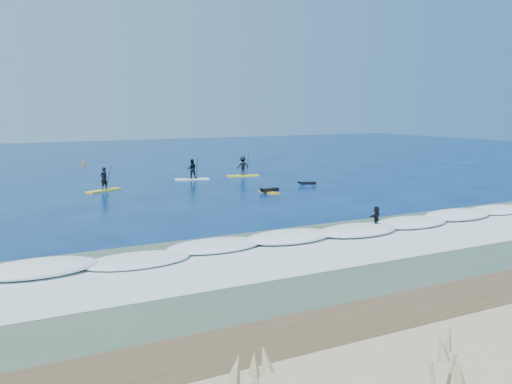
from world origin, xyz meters
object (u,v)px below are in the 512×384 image
sup_paddler_center (192,171)px  prone_paddler_far (307,184)px  sup_paddler_right (243,167)px  wave_surfer (376,218)px  sup_paddler_left (104,182)px  marker_buoy (84,163)px  prone_paddler_near (269,191)px

sup_paddler_center → prone_paddler_far: (7.08, -8.51, -0.68)m
sup_paddler_right → wave_surfer: size_ratio=1.88×
sup_paddler_left → prone_paddler_far: sup_paddler_left is taller
marker_buoy → prone_paddler_far: bearing=-63.3°
sup_paddler_center → sup_paddler_right: 5.40m
sup_paddler_left → wave_surfer: bearing=-94.7°
prone_paddler_near → wave_surfer: (-1.89, -14.92, 0.56)m
sup_paddler_center → wave_surfer: 25.38m
sup_paddler_center → prone_paddler_near: 10.71m
sup_paddler_left → sup_paddler_right: sup_paddler_left is taller
wave_surfer → marker_buoy: 43.54m
sup_paddler_center → marker_buoy: (-6.09, 17.68, -0.53)m
marker_buoy → sup_paddler_right: bearing=-56.7°
prone_paddler_far → sup_paddler_left: bearing=96.0°
wave_surfer → marker_buoy: (-6.42, 43.06, -0.42)m
marker_buoy → wave_surfer: bearing=-81.5°
sup_paddler_left → sup_paddler_center: size_ratio=0.98×
wave_surfer → prone_paddler_far: bearing=43.3°
sup_paddler_right → marker_buoy: bearing=136.1°
prone_paddler_near → marker_buoy: 29.34m
wave_surfer → marker_buoy: bearing=73.6°
prone_paddler_near → wave_surfer: 15.05m
prone_paddler_far → wave_surfer: bearing=-177.7°
prone_paddler_far → marker_buoy: (-13.18, 26.20, 0.14)m
sup_paddler_center → marker_buoy: 18.71m
sup_paddler_center → sup_paddler_right: bearing=17.2°
sup_paddler_left → prone_paddler_far: 16.84m
sup_paddler_left → wave_surfer: (9.24, -22.09, 0.02)m
sup_paddler_left → wave_surfer: 23.95m
sup_paddler_left → marker_buoy: bearing=55.0°
sup_paddler_left → wave_surfer: size_ratio=1.85×
sup_paddler_center → prone_paddler_far: bearing=-34.8°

